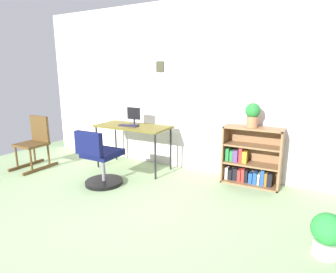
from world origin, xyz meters
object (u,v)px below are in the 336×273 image
Objects in this scene: rocking_chair at (35,142)px; desk at (133,129)px; monitor at (134,116)px; keyboard at (129,126)px; office_chair at (100,162)px; potted_plant_floor at (327,234)px; bookshelf_low at (251,159)px; potted_plant_on_shelf at (253,114)px.

desk is at bearing 25.73° from rocking_chair.
monitor is 0.87× the size of keyboard.
monitor is 0.35× the size of office_chair.
office_chair is 2.07× the size of potted_plant_floor.
office_chair reaches higher than desk.
potted_plant_on_shelf is (-0.00, -0.05, 0.64)m from bookshelf_low.
rocking_chair is at bearing -164.18° from potted_plant_on_shelf.
monitor is at bearing 158.01° from potted_plant_floor.
potted_plant_floor is (2.72, -1.05, -0.45)m from desk.
keyboard reaches higher than potted_plant_floor.
bookshelf_low is 2.49× the size of potted_plant_on_shelf.
desk is at bearing 71.99° from keyboard.
potted_plant_on_shelf is at bearing -95.10° from bookshelf_low.
keyboard is 0.40× the size of bookshelf_low.
bookshelf_low is at bearing 6.57° from monitor.
potted_plant_on_shelf is 0.85× the size of potted_plant_floor.
monitor is at bearing 91.85° from office_chair.
office_chair is 2.44× the size of potted_plant_on_shelf.
rocking_chair is at bearing -156.46° from keyboard.
office_chair reaches higher than keyboard.
potted_plant_floor is (0.93, -1.26, -0.79)m from potted_plant_on_shelf.
potted_plant_on_shelf is 1.76m from potted_plant_floor.
potted_plant_on_shelf is at bearing 126.41° from potted_plant_floor.
rocking_chair is at bearing -152.06° from monitor.
monitor is at bearing -173.43° from bookshelf_low.
desk is 1.49× the size of office_chair.
desk is 0.10m from keyboard.
keyboard is 0.41× the size of office_chair.
potted_plant_on_shelf is (1.78, 1.01, 0.65)m from office_chair.
desk is at bearing 90.57° from office_chair.
keyboard is at bearing 92.67° from office_chair.
desk is 4.22× the size of monitor.
monitor is at bearing 108.06° from desk.
potted_plant_on_shelf is at bearing 29.64° from office_chair.
rocking_chair is 3.38m from bookshelf_low.
potted_plant_floor is at bearing -21.99° from monitor.
desk is at bearing -173.04° from potted_plant_on_shelf.
rocking_chair is at bearing -163.38° from bookshelf_low.
potted_plant_floor is at bearing -4.76° from rocking_chair.
potted_plant_on_shelf reaches higher than potted_plant_floor.
office_chair is at bearing -89.43° from desk.
desk is 1.63m from rocking_chair.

